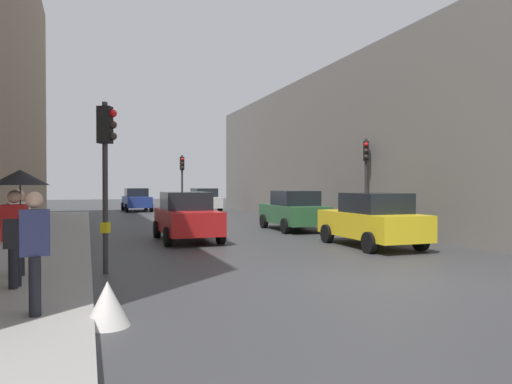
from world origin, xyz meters
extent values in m
plane|color=#38383A|center=(0.00, 0.00, 0.00)|extent=(120.00, 120.00, 0.00)
cube|color=gray|center=(-7.04, 6.00, 0.08)|extent=(2.65, 40.00, 0.16)
cube|color=slate|center=(11.71, 15.48, 4.04)|extent=(12.00, 31.30, 8.09)
cylinder|color=#2D2D2D|center=(-0.14, 20.98, 1.95)|extent=(0.12, 0.12, 3.90)
cube|color=black|center=(-0.14, 20.98, 3.38)|extent=(0.24, 0.30, 0.84)
cube|color=yellow|center=(-0.14, 20.98, 1.05)|extent=(0.20, 0.16, 0.24)
sphere|color=red|center=(-0.14, 20.79, 3.64)|extent=(0.18, 0.18, 0.18)
sphere|color=#2D231E|center=(-0.14, 20.79, 3.38)|extent=(0.18, 0.18, 0.18)
sphere|color=#2D231E|center=(-0.14, 20.79, 3.12)|extent=(0.18, 0.18, 0.18)
cylinder|color=#2D2D2D|center=(-5.41, 2.74, 1.95)|extent=(0.12, 0.12, 3.91)
cube|color=black|center=(-5.41, 2.74, 3.39)|extent=(0.38, 0.35, 0.84)
cube|color=yellow|center=(-5.41, 2.74, 1.05)|extent=(0.23, 0.25, 0.24)
sphere|color=red|center=(-5.24, 2.66, 3.65)|extent=(0.18, 0.18, 0.18)
sphere|color=#2D231E|center=(-5.24, 2.66, 3.39)|extent=(0.18, 0.18, 0.18)
sphere|color=#2D231E|center=(-5.24, 2.66, 3.13)|extent=(0.18, 0.18, 0.18)
cylinder|color=#2D2D2D|center=(5.41, 8.74, 2.00)|extent=(0.12, 0.12, 3.99)
cube|color=black|center=(5.41, 8.74, 3.47)|extent=(0.36, 0.38, 0.84)
cube|color=yellow|center=(5.41, 8.74, 1.05)|extent=(0.25, 0.24, 0.24)
sphere|color=red|center=(5.31, 8.58, 3.73)|extent=(0.18, 0.18, 0.18)
sphere|color=#2D231E|center=(5.31, 8.58, 3.47)|extent=(0.18, 0.18, 0.18)
sphere|color=#2D231E|center=(5.31, 8.58, 3.21)|extent=(0.18, 0.18, 0.18)
cube|color=#2D6038|center=(2.85, 10.64, 0.72)|extent=(1.92, 4.25, 0.80)
cube|color=black|center=(2.85, 10.39, 1.44)|extent=(1.66, 2.05, 0.64)
cylinder|color=black|center=(1.99, 12.02, 0.32)|extent=(0.24, 0.65, 0.64)
cylinder|color=black|center=(3.79, 11.96, 0.32)|extent=(0.24, 0.65, 0.64)
cylinder|color=black|center=(1.91, 9.32, 0.32)|extent=(0.24, 0.65, 0.64)
cylinder|color=black|center=(3.71, 9.26, 0.32)|extent=(0.24, 0.65, 0.64)
cube|color=silver|center=(2.47, 26.22, 0.72)|extent=(1.98, 4.27, 0.80)
cube|color=black|center=(2.48, 25.97, 1.44)|extent=(1.68, 2.07, 0.64)
cylinder|color=black|center=(1.51, 27.53, 0.32)|extent=(0.25, 0.65, 0.64)
cylinder|color=black|center=(3.31, 27.61, 0.32)|extent=(0.25, 0.65, 0.64)
cylinder|color=black|center=(1.63, 24.84, 0.32)|extent=(0.25, 0.65, 0.64)
cylinder|color=black|center=(3.43, 24.91, 0.32)|extent=(0.25, 0.65, 0.64)
cube|color=navy|center=(-2.22, 28.53, 0.72)|extent=(1.92, 4.25, 0.80)
cube|color=black|center=(-2.23, 28.78, 1.44)|extent=(1.66, 2.05, 0.64)
cylinder|color=black|center=(-1.28, 27.20, 0.32)|extent=(0.24, 0.65, 0.64)
cylinder|color=black|center=(-3.08, 27.15, 0.32)|extent=(0.24, 0.65, 0.64)
cylinder|color=black|center=(-1.36, 29.90, 0.32)|extent=(0.24, 0.65, 0.64)
cylinder|color=black|center=(-3.16, 29.85, 0.32)|extent=(0.24, 0.65, 0.64)
cube|color=yellow|center=(2.96, 4.68, 0.72)|extent=(1.89, 4.24, 0.80)
cube|color=black|center=(2.95, 4.43, 1.44)|extent=(1.64, 2.03, 0.64)
cylinder|color=black|center=(2.09, 6.05, 0.32)|extent=(0.23, 0.64, 0.64)
cylinder|color=black|center=(3.89, 6.01, 0.32)|extent=(0.23, 0.64, 0.64)
cylinder|color=black|center=(2.03, 3.35, 0.32)|extent=(0.23, 0.64, 0.64)
cylinder|color=black|center=(3.83, 3.31, 0.32)|extent=(0.23, 0.64, 0.64)
cube|color=red|center=(-2.40, 8.32, 0.72)|extent=(1.83, 4.21, 0.80)
cube|color=black|center=(-2.40, 8.57, 1.44)|extent=(1.61, 2.01, 0.64)
cylinder|color=black|center=(-1.51, 6.97, 0.32)|extent=(0.22, 0.64, 0.64)
cylinder|color=black|center=(-3.31, 6.98, 0.32)|extent=(0.22, 0.64, 0.64)
cylinder|color=black|center=(-1.49, 9.67, 0.32)|extent=(0.22, 0.64, 0.64)
cylinder|color=black|center=(-3.29, 9.68, 0.32)|extent=(0.22, 0.64, 0.64)
cylinder|color=black|center=(-7.02, 1.10, 0.58)|extent=(0.16, 0.16, 0.85)
cylinder|color=black|center=(-7.05, 0.90, 0.58)|extent=(0.16, 0.16, 0.85)
cube|color=red|center=(-7.04, 1.00, 1.34)|extent=(0.44, 0.33, 0.66)
sphere|color=tan|center=(-7.04, 1.00, 1.81)|extent=(0.24, 0.24, 0.24)
cylinder|color=black|center=(-6.94, 0.98, 1.59)|extent=(0.02, 0.02, 0.90)
cone|color=black|center=(-6.94, 0.98, 2.16)|extent=(1.00, 1.00, 0.28)
cylinder|color=black|center=(-7.17, 2.38, 0.58)|extent=(0.16, 0.16, 0.85)
cylinder|color=black|center=(-7.09, 2.19, 0.58)|extent=(0.16, 0.16, 0.85)
cube|color=silver|center=(-7.13, 2.29, 1.34)|extent=(0.47, 0.39, 0.66)
sphere|color=tan|center=(-7.13, 2.29, 1.81)|extent=(0.24, 0.24, 0.24)
cube|color=black|center=(-7.41, 2.17, 1.34)|extent=(0.29, 0.33, 0.40)
cylinder|color=black|center=(-6.52, -0.97, 0.58)|extent=(0.16, 0.16, 0.85)
cylinder|color=black|center=(-6.50, -1.17, 0.58)|extent=(0.16, 0.16, 0.85)
cube|color=navy|center=(-6.51, -1.07, 1.34)|extent=(0.43, 0.31, 0.66)
sphere|color=tan|center=(-6.51, -1.07, 1.81)|extent=(0.24, 0.24, 0.24)
cube|color=black|center=(-6.81, -1.11, 1.34)|extent=(0.23, 0.30, 0.40)
cone|color=silver|center=(-5.53, -1.46, 0.33)|extent=(0.64, 0.64, 0.65)
camera|label=1|loc=(-5.79, -8.43, 2.02)|focal=32.79mm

